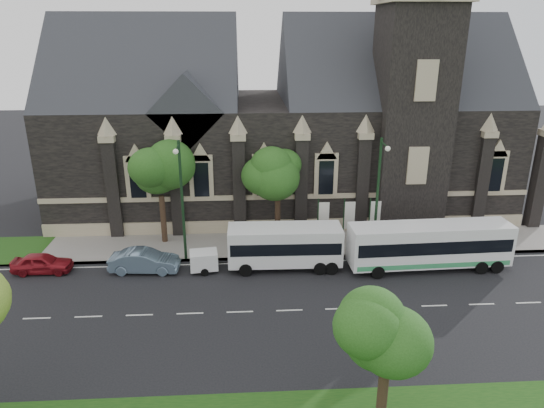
{
  "coord_description": "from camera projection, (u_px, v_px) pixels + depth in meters",
  "views": [
    {
      "loc": [
        0.45,
        -25.69,
        16.17
      ],
      "look_at": [
        2.29,
        6.0,
        4.73
      ],
      "focal_mm": 32.36,
      "sensor_mm": 36.0,
      "label": 1
    }
  ],
  "objects": [
    {
      "name": "ground",
      "position": [
        240.0,
        312.0,
        29.58
      ],
      "size": [
        160.0,
        160.0,
        0.0
      ],
      "primitive_type": "plane",
      "color": "black",
      "rests_on": "ground"
    },
    {
      "name": "banner_flag_left",
      "position": [
        322.0,
        219.0,
        37.57
      ],
      "size": [
        0.9,
        0.1,
        4.0
      ],
      "color": "#16311A",
      "rests_on": "ground"
    },
    {
      "name": "sidewalk",
      "position": [
        240.0,
        245.0,
        38.48
      ],
      "size": [
        80.0,
        5.0,
        0.15
      ],
      "primitive_type": "cube",
      "color": "gray",
      "rests_on": "ground"
    },
    {
      "name": "street_lamp_near",
      "position": [
        378.0,
        192.0,
        35.06
      ],
      "size": [
        0.36,
        1.88,
        9.0
      ],
      "color": "#16311A",
      "rests_on": "ground"
    },
    {
      "name": "banner_flag_right",
      "position": [
        373.0,
        217.0,
        37.79
      ],
      "size": [
        0.9,
        0.1,
        4.0
      ],
      "color": "#16311A",
      "rests_on": "ground"
    },
    {
      "name": "sedan",
      "position": [
        144.0,
        261.0,
        34.27
      ],
      "size": [
        4.92,
        1.99,
        1.59
      ],
      "primitive_type": "imported",
      "rotation": [
        0.0,
        0.0,
        1.51
      ],
      "color": "slate",
      "rests_on": "ground"
    },
    {
      "name": "car_far_red",
      "position": [
        42.0,
        263.0,
        34.2
      ],
      "size": [
        4.08,
        1.67,
        1.39
      ],
      "primitive_type": "imported",
      "rotation": [
        0.0,
        0.0,
        1.56
      ],
      "color": "maroon",
      "rests_on": "ground"
    },
    {
      "name": "tree_walk_right",
      "position": [
        280.0,
        170.0,
        37.85
      ],
      "size": [
        4.08,
        4.08,
        7.8
      ],
      "color": "black",
      "rests_on": "ground"
    },
    {
      "name": "tree_park_east",
      "position": [
        391.0,
        334.0,
        19.6
      ],
      "size": [
        3.4,
        3.4,
        6.28
      ],
      "color": "black",
      "rests_on": "ground"
    },
    {
      "name": "tree_walk_left",
      "position": [
        163.0,
        173.0,
        37.38
      ],
      "size": [
        3.91,
        3.91,
        7.64
      ],
      "color": "black",
      "rests_on": "ground"
    },
    {
      "name": "shuttle_bus",
      "position": [
        285.0,
        244.0,
        34.57
      ],
      "size": [
        7.99,
        2.87,
        3.07
      ],
      "rotation": [
        0.0,
        0.0,
        -0.01
      ],
      "color": "white",
      "rests_on": "ground"
    },
    {
      "name": "museum",
      "position": [
        295.0,
        121.0,
        44.73
      ],
      "size": [
        40.0,
        17.7,
        29.9
      ],
      "color": "black",
      "rests_on": "ground"
    },
    {
      "name": "banner_flag_center",
      "position": [
        347.0,
        218.0,
        37.68
      ],
      "size": [
        0.9,
        0.1,
        4.0
      ],
      "color": "#16311A",
      "rests_on": "ground"
    },
    {
      "name": "tour_coach",
      "position": [
        430.0,
        245.0,
        34.41
      ],
      "size": [
        11.43,
        3.01,
        3.31
      ],
      "rotation": [
        0.0,
        0.0,
        0.04
      ],
      "color": "white",
      "rests_on": "ground"
    },
    {
      "name": "street_lamp_mid",
      "position": [
        182.0,
        195.0,
        34.29
      ],
      "size": [
        0.36,
        1.88,
        9.0
      ],
      "color": "#16311A",
      "rests_on": "ground"
    },
    {
      "name": "box_trailer",
      "position": [
        204.0,
        260.0,
        34.29
      ],
      "size": [
        2.83,
        1.67,
        1.48
      ],
      "rotation": [
        0.0,
        0.0,
        0.12
      ],
      "color": "silver",
      "rests_on": "ground"
    }
  ]
}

